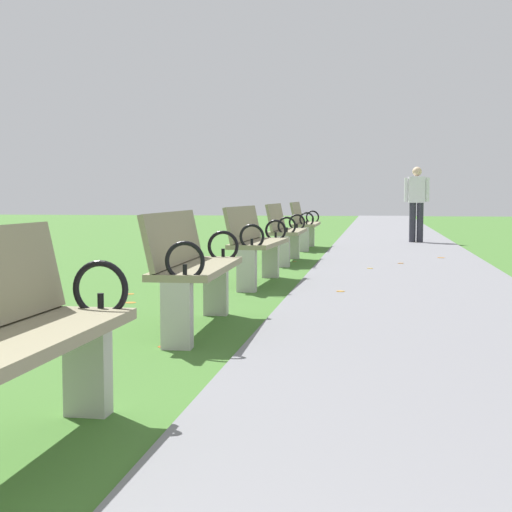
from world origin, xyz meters
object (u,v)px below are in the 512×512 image
object	(u,v)px
park_bench_6	(304,224)
pedestrian_walking	(417,200)
park_bench_3	(192,266)
park_bench_5	(285,231)
park_bench_4	(255,242)

from	to	relation	value
park_bench_6	pedestrian_walking	xyz separation A→B (m)	(2.23, 2.21, 0.44)
park_bench_3	park_bench_5	size ratio (longest dim) A/B	1.01
park_bench_6	park_bench_3	bearing A→B (deg)	-90.00
park_bench_5	pedestrian_walking	world-z (taller)	pedestrian_walking
park_bench_3	park_bench_4	distance (m)	3.10
park_bench_6	park_bench_4	bearing A→B (deg)	-90.00
park_bench_4	park_bench_3	bearing A→B (deg)	-90.00
park_bench_4	park_bench_6	xyz separation A→B (m)	(-0.00, 6.04, 0.00)
park_bench_4	pedestrian_walking	bearing A→B (deg)	74.90
park_bench_4	park_bench_5	xyz separation A→B (m)	(-0.00, 2.93, 0.00)
park_bench_4	park_bench_6	world-z (taller)	same
park_bench_5	park_bench_4	bearing A→B (deg)	-90.00
park_bench_5	pedestrian_walking	distance (m)	5.79
park_bench_3	park_bench_4	size ratio (longest dim) A/B	1.00
park_bench_3	park_bench_5	world-z (taller)	same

